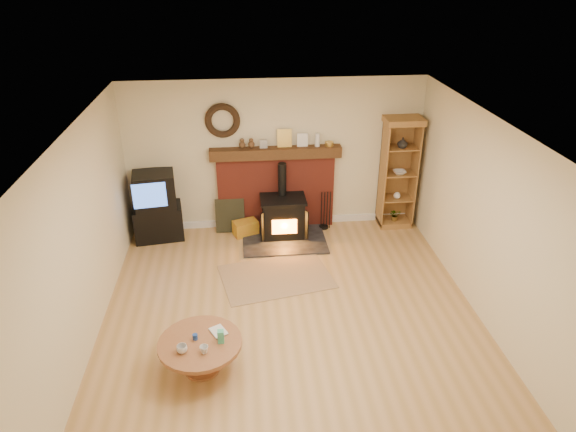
{
  "coord_description": "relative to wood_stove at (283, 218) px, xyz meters",
  "views": [
    {
      "loc": [
        -0.58,
        -5.43,
        4.31
      ],
      "look_at": [
        0.05,
        1.0,
        1.04
      ],
      "focal_mm": 32.0,
      "sensor_mm": 36.0,
      "label": 1
    }
  ],
  "objects": [
    {
      "name": "fire_tools",
      "position": [
        0.75,
        0.23,
        -0.19
      ],
      "size": [
        0.19,
        0.16,
        0.7
      ],
      "color": "black",
      "rests_on": "ground"
    },
    {
      "name": "room_shell",
      "position": [
        -0.11,
        -2.18,
        1.37
      ],
      "size": [
        5.02,
        5.52,
        2.61
      ],
      "color": "beige",
      "rests_on": "ground"
    },
    {
      "name": "coffee_table",
      "position": [
        -1.23,
        -3.09,
        -0.01
      ],
      "size": [
        0.96,
        0.96,
        0.57
      ],
      "color": "brown",
      "rests_on": "ground"
    },
    {
      "name": "firelog_box",
      "position": [
        -0.64,
        0.13,
        -0.22
      ],
      "size": [
        0.47,
        0.38,
        0.25
      ],
      "primitive_type": "cube",
      "rotation": [
        0.0,
        0.0,
        0.35
      ],
      "color": "gold",
      "rests_on": "ground"
    },
    {
      "name": "curio_cabinet",
      "position": [
        2.01,
        0.28,
        0.64
      ],
      "size": [
        0.63,
        0.45,
        1.97
      ],
      "color": "#905D2F",
      "rests_on": "ground"
    },
    {
      "name": "leaning_painting",
      "position": [
        -0.9,
        0.28,
        -0.04
      ],
      "size": [
        0.5,
        0.13,
        0.6
      ],
      "primitive_type": "cube",
      "rotation": [
        -0.17,
        0.0,
        0.0
      ],
      "color": "black",
      "rests_on": "ground"
    },
    {
      "name": "tv_unit",
      "position": [
        -2.11,
        0.2,
        0.22
      ],
      "size": [
        0.87,
        0.66,
        1.17
      ],
      "color": "black",
      "rests_on": "ground"
    },
    {
      "name": "wood_stove",
      "position": [
        0.0,
        0.0,
        0.0
      ],
      "size": [
        1.4,
        1.0,
        1.27
      ],
      "color": "black",
      "rests_on": "ground"
    },
    {
      "name": "ground",
      "position": [
        -0.09,
        -2.27,
        -0.34
      ],
      "size": [
        5.5,
        5.5,
        0.0
      ],
      "primitive_type": "plane",
      "color": "#AD8348",
      "rests_on": "ground"
    },
    {
      "name": "area_rug",
      "position": [
        -0.22,
        -1.24,
        -0.34
      ],
      "size": [
        1.79,
        1.4,
        0.01
      ],
      "primitive_type": "cube",
      "rotation": [
        0.0,
        0.0,
        0.2
      ],
      "color": "brown",
      "rests_on": "ground"
    },
    {
      "name": "chimney_breast",
      "position": [
        -0.09,
        0.4,
        0.46
      ],
      "size": [
        2.2,
        0.22,
        1.78
      ],
      "color": "maroon",
      "rests_on": "ground"
    }
  ]
}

